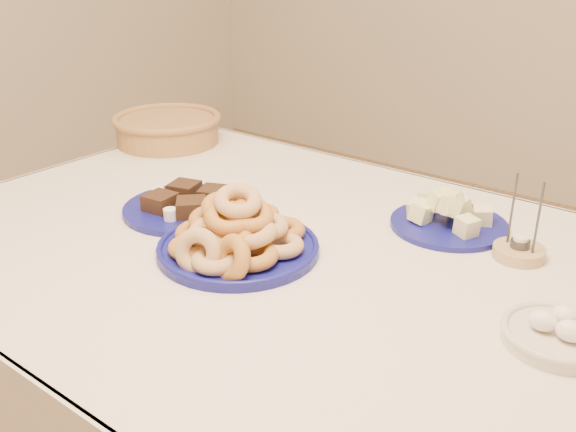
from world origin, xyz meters
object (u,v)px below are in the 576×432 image
object	(u,v)px
melon_plate	(448,216)
wicker_basket	(167,128)
egg_bowl	(557,334)
dining_table	(303,300)
donut_platter	(236,236)
candle_holder	(519,251)
brownie_plate	(186,205)

from	to	relation	value
melon_plate	wicker_basket	bearing A→B (deg)	177.07
melon_plate	egg_bowl	bearing A→B (deg)	-42.61
dining_table	donut_platter	world-z (taller)	donut_platter
dining_table	candle_holder	distance (m)	0.44
donut_platter	candle_holder	world-z (taller)	candle_holder
dining_table	wicker_basket	size ratio (longest dim) A/B	4.49
donut_platter	melon_plate	distance (m)	0.46
candle_holder	egg_bowl	xyz separation A→B (m)	(0.15, -0.25, 0.00)
brownie_plate	melon_plate	bearing A→B (deg)	29.55
donut_platter	dining_table	bearing A→B (deg)	37.83
dining_table	brownie_plate	size ratio (longest dim) A/B	4.59
donut_platter	egg_bowl	distance (m)	0.60
wicker_basket	egg_bowl	world-z (taller)	wicker_basket
dining_table	melon_plate	world-z (taller)	melon_plate
egg_bowl	melon_plate	bearing A→B (deg)	137.39
candle_holder	egg_bowl	bearing A→B (deg)	-59.22
brownie_plate	candle_holder	size ratio (longest dim) A/B	2.23
candle_holder	brownie_plate	bearing A→B (deg)	-160.52
brownie_plate	wicker_basket	distance (m)	0.55
donut_platter	wicker_basket	size ratio (longest dim) A/B	0.97
dining_table	wicker_basket	bearing A→B (deg)	156.03
wicker_basket	candle_holder	world-z (taller)	candle_holder
dining_table	brownie_plate	distance (m)	0.36
melon_plate	egg_bowl	xyz separation A→B (m)	(0.32, -0.30, -0.01)
dining_table	brownie_plate	xyz separation A→B (m)	(-0.34, 0.01, 0.12)
donut_platter	brownie_plate	bearing A→B (deg)	159.58
wicker_basket	melon_plate	bearing A→B (deg)	-2.93
egg_bowl	donut_platter	bearing A→B (deg)	-172.49
brownie_plate	candle_holder	distance (m)	0.72
dining_table	egg_bowl	distance (m)	0.51
brownie_plate	egg_bowl	bearing A→B (deg)	-0.60
melon_plate	dining_table	bearing A→B (deg)	-119.89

